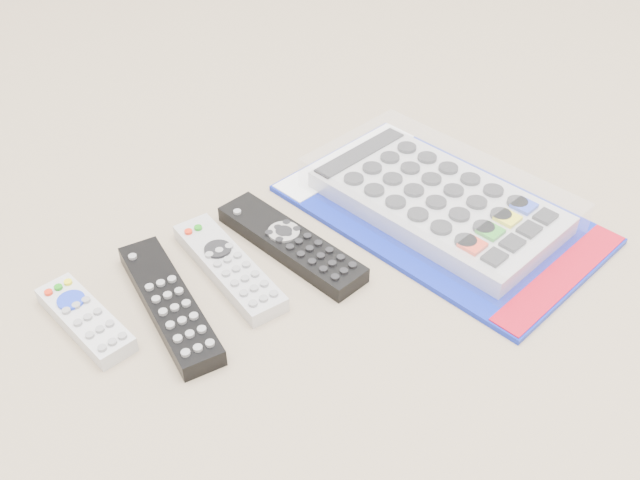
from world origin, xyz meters
TOP-DOWN VIEW (x-y plane):
  - remote_small_grey at (-0.21, 0.06)m, footprint 0.05×0.13m
  - remote_slim_black at (-0.13, 0.02)m, footprint 0.07×0.20m
  - remote_silver_dvd at (-0.05, 0.03)m, footprint 0.05×0.18m
  - remote_large_black at (0.02, 0.02)m, footprint 0.07×0.20m
  - jumbo_remote_packaged at (0.20, -0.03)m, footprint 0.26×0.38m

SIDE VIEW (x-z plane):
  - remote_small_grey at x=-0.21m, z-range 0.00..0.02m
  - remote_silver_dvd at x=-0.05m, z-range 0.00..0.02m
  - remote_large_black at x=0.02m, z-range 0.00..0.02m
  - remote_slim_black at x=-0.13m, z-range 0.00..0.02m
  - jumbo_remote_packaged at x=0.20m, z-range 0.00..0.05m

